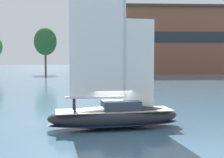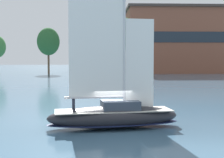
% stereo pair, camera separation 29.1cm
% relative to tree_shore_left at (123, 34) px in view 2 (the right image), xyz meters
% --- Properties ---
extents(ground_plane, '(400.00, 400.00, 0.00)m').
position_rel_tree_shore_left_xyz_m(ground_plane, '(-6.12, -75.47, -12.01)').
color(ground_plane, '#42667F').
extents(waterfront_building, '(32.85, 18.03, 20.44)m').
position_rel_tree_shore_left_xyz_m(waterfront_building, '(17.52, 3.40, -1.75)').
color(waterfront_building, brown).
rests_on(waterfront_building, ground).
extents(tree_shore_left, '(8.34, 8.34, 17.16)m').
position_rel_tree_shore_left_xyz_m(tree_shore_left, '(0.00, 0.00, 0.00)').
color(tree_shore_left, brown).
rests_on(tree_shore_left, ground).
extents(tree_shore_center, '(6.58, 6.58, 13.55)m').
position_rel_tree_shore_left_xyz_m(tree_shore_center, '(-22.26, -3.65, -2.53)').
color(tree_shore_center, brown).
rests_on(tree_shore_center, ground).
extents(sailboat_main, '(9.18, 3.71, 12.26)m').
position_rel_tree_shore_left_xyz_m(sailboat_main, '(-6.11, -75.47, -11.02)').
color(sailboat_main, '#232328').
rests_on(sailboat_main, ground).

